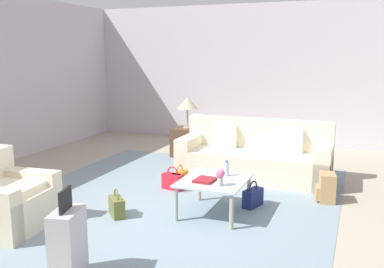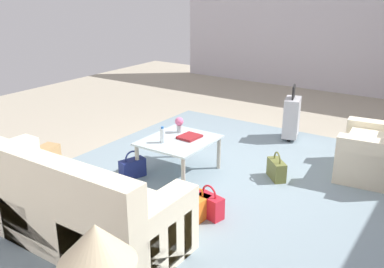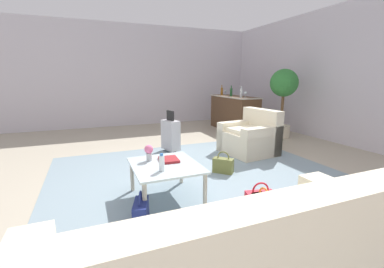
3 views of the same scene
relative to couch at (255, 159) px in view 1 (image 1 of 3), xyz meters
The scene contains 17 objects.
ground_plane 2.30m from the couch, 164.74° to the left, with size 12.00×12.00×0.00m, color #A89E89.
wall_right 3.17m from the couch, 11.85° to the left, with size 0.12×8.00×3.10m, color silver.
area_rug 1.82m from the couch, 153.43° to the left, with size 5.20×4.40×0.01m, color gray.
couch is the anchor object (origin of this frame).
armchair 3.85m from the couch, 143.85° to the left, with size 1.04×0.97×0.88m.
coffee_table 1.80m from the couch, behind, with size 0.91×0.80×0.46m.
water_bottle 1.62m from the couch, behind, with size 0.06×0.06×0.20m.
coffee_table_book 1.93m from the couch, behind, with size 0.27×0.23×0.03m, color maroon.
flower_vase 2.04m from the couch, behind, with size 0.11×0.11×0.21m.
side_table 1.89m from the couch, 57.99° to the left, with size 0.54×0.54×0.56m, color #513823.
table_lamp 2.02m from the couch, 57.99° to the left, with size 0.41×0.41×0.61m.
suitcase_silver 3.88m from the couch, 168.11° to the left, with size 0.44×0.32×0.85m.
handbag_red 1.48m from the couch, 137.82° to the left, with size 0.21×0.34×0.36m.
handbag_navy 1.41m from the couch, 167.58° to the right, with size 0.35×0.23×0.36m.
handbag_orange 1.35m from the couch, 135.56° to the left, with size 0.33×0.16×0.36m.
handbag_olive 2.63m from the couch, 152.62° to the left, with size 0.33×0.32×0.36m.
backpack_tan 1.44m from the couch, 123.97° to the right, with size 0.33×0.29×0.40m.
Camera 1 is at (-4.50, -2.14, 2.00)m, focal length 40.00 mm.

